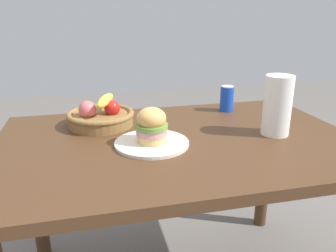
% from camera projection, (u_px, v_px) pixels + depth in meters
% --- Properties ---
extents(dining_table, '(1.40, 0.90, 0.75)m').
position_uv_depth(dining_table, '(178.00, 162.00, 1.35)').
color(dining_table, '#4C301C').
rests_on(dining_table, ground_plane).
extents(plate, '(0.28, 0.28, 0.01)m').
position_uv_depth(plate, '(152.00, 143.00, 1.25)').
color(plate, silver).
rests_on(plate, dining_table).
extents(sandwich, '(0.12, 0.12, 0.13)m').
position_uv_depth(sandwich, '(152.00, 125.00, 1.23)').
color(sandwich, '#E5BC75').
rests_on(sandwich, plate).
extents(soda_can, '(0.07, 0.07, 0.13)m').
position_uv_depth(soda_can, '(227.00, 99.00, 1.65)').
color(soda_can, blue).
rests_on(soda_can, dining_table).
extents(fruit_basket, '(0.29, 0.29, 0.14)m').
position_uv_depth(fruit_basket, '(101.00, 116.00, 1.45)').
color(fruit_basket, olive).
rests_on(fruit_basket, dining_table).
extents(paper_towel_roll, '(0.11, 0.11, 0.24)m').
position_uv_depth(paper_towel_roll, '(277.00, 106.00, 1.32)').
color(paper_towel_roll, white).
rests_on(paper_towel_roll, dining_table).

